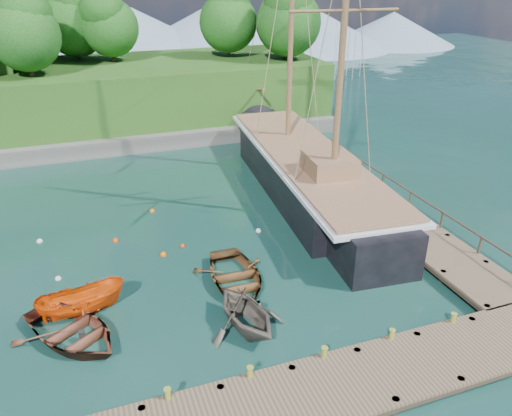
# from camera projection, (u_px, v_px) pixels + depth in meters

# --- Properties ---
(ground) EXTENTS (160.00, 160.00, 0.00)m
(ground) POSITION_uv_depth(u_px,v_px,m) (234.00, 304.00, 23.01)
(ground) COLOR #113427
(ground) RESTS_ON ground
(dock_near) EXTENTS (20.00, 3.20, 1.10)m
(dock_near) POSITION_uv_depth(u_px,v_px,m) (342.00, 386.00, 17.94)
(dock_near) COLOR #4A3F2E
(dock_near) RESTS_ON ground
(dock_east) EXTENTS (3.20, 24.00, 1.10)m
(dock_east) POSITION_uv_depth(u_px,v_px,m) (370.00, 199.00, 32.26)
(dock_east) COLOR #4A3F2E
(dock_east) RESTS_ON ground
(bollard_0) EXTENTS (0.26, 0.26, 0.45)m
(bollard_0) POSITION_uv_depth(u_px,v_px,m) (170.00, 411.00, 17.47)
(bollard_0) COLOR olive
(bollard_0) RESTS_ON ground
(bollard_1) EXTENTS (0.26, 0.26, 0.45)m
(bollard_1) POSITION_uv_depth(u_px,v_px,m) (250.00, 389.00, 18.39)
(bollard_1) COLOR olive
(bollard_1) RESTS_ON ground
(bollard_2) EXTENTS (0.26, 0.26, 0.45)m
(bollard_2) POSITION_uv_depth(u_px,v_px,m) (323.00, 368.00, 19.31)
(bollard_2) COLOR olive
(bollard_2) RESTS_ON ground
(bollard_3) EXTENTS (0.26, 0.26, 0.45)m
(bollard_3) POSITION_uv_depth(u_px,v_px,m) (390.00, 350.00, 20.23)
(bollard_3) COLOR olive
(bollard_3) RESTS_ON ground
(bollard_4) EXTENTS (0.26, 0.26, 0.45)m
(bollard_4) POSITION_uv_depth(u_px,v_px,m) (450.00, 333.00, 21.15)
(bollard_4) COLOR olive
(bollard_4) RESTS_ON ground
(rowboat_0) EXTENTS (5.81, 6.18, 1.04)m
(rowboat_0) POSITION_uv_depth(u_px,v_px,m) (73.00, 339.00, 20.81)
(rowboat_0) COLOR brown
(rowboat_0) RESTS_ON ground
(rowboat_1) EXTENTS (4.14, 4.56, 2.07)m
(rowboat_1) POSITION_uv_depth(u_px,v_px,m) (246.00, 328.00, 21.44)
(rowboat_1) COLOR #585047
(rowboat_1) RESTS_ON ground
(rowboat_2) EXTENTS (3.80, 5.19, 1.05)m
(rowboat_2) POSITION_uv_depth(u_px,v_px,m) (236.00, 284.00, 24.40)
(rowboat_2) COLOR #54351A
(rowboat_2) RESTS_ON ground
(motorboat_orange) EXTENTS (3.97, 1.76, 1.49)m
(motorboat_orange) POSITION_uv_depth(u_px,v_px,m) (84.00, 313.00, 22.36)
(motorboat_orange) COLOR #EA4E07
(motorboat_orange) RESTS_ON ground
(cabin_boat_white) EXTENTS (1.75, 4.59, 1.77)m
(cabin_boat_white) POSITION_uv_depth(u_px,v_px,m) (342.00, 251.00, 27.23)
(cabin_boat_white) COLOR silver
(cabin_boat_white) RESTS_ON ground
(schooner) EXTENTS (7.28, 29.33, 21.80)m
(schooner) POSITION_uv_depth(u_px,v_px,m) (307.00, 176.00, 33.72)
(schooner) COLOR black
(schooner) RESTS_ON ground
(mooring_buoy_0) EXTENTS (0.31, 0.31, 0.31)m
(mooring_buoy_0) POSITION_uv_depth(u_px,v_px,m) (58.00, 279.00, 24.80)
(mooring_buoy_0) COLOR silver
(mooring_buoy_0) RESTS_ON ground
(mooring_buoy_1) EXTENTS (0.35, 0.35, 0.35)m
(mooring_buoy_1) POSITION_uv_depth(u_px,v_px,m) (163.00, 255.00, 26.87)
(mooring_buoy_1) COLOR #E46204
(mooring_buoy_1) RESTS_ON ground
(mooring_buoy_2) EXTENTS (0.28, 0.28, 0.28)m
(mooring_buoy_2) POSITION_uv_depth(u_px,v_px,m) (183.00, 247.00, 27.68)
(mooring_buoy_2) COLOR red
(mooring_buoy_2) RESTS_ON ground
(mooring_buoy_3) EXTENTS (0.33, 0.33, 0.33)m
(mooring_buoy_3) POSITION_uv_depth(u_px,v_px,m) (258.00, 231.00, 29.27)
(mooring_buoy_3) COLOR white
(mooring_buoy_3) RESTS_ON ground
(mooring_buoy_4) EXTENTS (0.34, 0.34, 0.34)m
(mooring_buoy_4) POSITION_uv_depth(u_px,v_px,m) (116.00, 241.00, 28.23)
(mooring_buoy_4) COLOR #EB3E04
(mooring_buoy_4) RESTS_ON ground
(mooring_buoy_5) EXTENTS (0.34, 0.34, 0.34)m
(mooring_buoy_5) POSITION_uv_depth(u_px,v_px,m) (152.00, 212.00, 31.62)
(mooring_buoy_5) COLOR #D65D10
(mooring_buoy_5) RESTS_ON ground
(mooring_buoy_6) EXTENTS (0.34, 0.34, 0.34)m
(mooring_buoy_6) POSITION_uv_depth(u_px,v_px,m) (40.00, 242.00, 28.15)
(mooring_buoy_6) COLOR silver
(mooring_buoy_6) RESTS_ON ground
(distant_ridge) EXTENTS (117.00, 40.00, 10.00)m
(distant_ridge) POSITION_uv_depth(u_px,v_px,m) (129.00, 31.00, 81.58)
(distant_ridge) COLOR #728CA5
(distant_ridge) RESTS_ON ground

